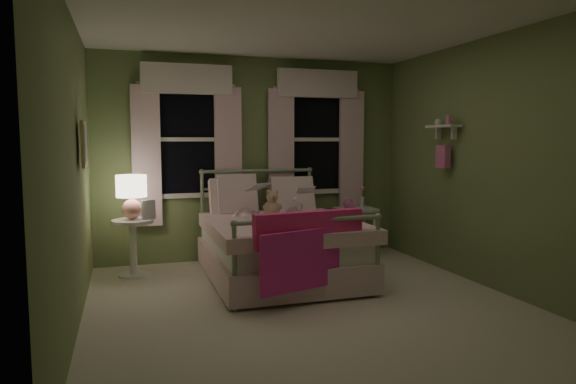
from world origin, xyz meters
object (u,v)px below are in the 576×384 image
object	(u,v)px
nightstand_left	(133,240)
nightstand_right	(355,215)
teddy_bear	(272,205)
bed	(278,245)
child_left	(245,188)
table_lamp	(132,193)
child_right	(291,189)

from	to	relation	value
nightstand_left	nightstand_right	bearing A→B (deg)	3.12
teddy_bear	nightstand_left	world-z (taller)	teddy_bear
bed	nightstand_right	world-z (taller)	bed
child_left	nightstand_right	size ratio (longest dim) A/B	1.30
bed	teddy_bear	xyz separation A→B (m)	(0.01, 0.27, 0.42)
teddy_bear	nightstand_right	xyz separation A→B (m)	(1.27, 0.44, -0.24)
teddy_bear	table_lamp	bearing A→B (deg)	169.70
bed	child_right	distance (m)	0.78
child_left	child_right	xyz separation A→B (m)	(0.56, 0.00, -0.03)
nightstand_right	table_lamp	bearing A→B (deg)	-176.88
child_left	nightstand_right	bearing A→B (deg)	-159.78
child_right	nightstand_right	size ratio (longest dim) A/B	1.21
bed	child_left	bearing A→B (deg)	122.39
child_left	nightstand_left	size ratio (longest dim) A/B	1.28
nightstand_left	child_right	bearing A→B (deg)	-3.86
table_lamp	child_right	bearing A→B (deg)	-3.86
bed	nightstand_right	xyz separation A→B (m)	(1.28, 0.71, 0.17)
bed	child_right	bearing A→B (deg)	56.58
nightstand_right	child_right	bearing A→B (deg)	-164.33
bed	teddy_bear	distance (m)	0.50
child_right	nightstand_right	xyz separation A→B (m)	(0.99, 0.28, -0.41)
teddy_bear	bed	bearing A→B (deg)	-91.15
child_left	nightstand_left	bearing A→B (deg)	4.51
nightstand_left	table_lamp	size ratio (longest dim) A/B	1.31
teddy_bear	nightstand_left	distance (m)	1.62
nightstand_right	teddy_bear	bearing A→B (deg)	-161.05
teddy_bear	table_lamp	size ratio (longest dim) A/B	0.64
nightstand_left	nightstand_right	xyz separation A→B (m)	(2.82, 0.15, 0.13)
bed	nightstand_left	distance (m)	1.65
bed	table_lamp	distance (m)	1.74
child_right	table_lamp	xyz separation A→B (m)	(-1.83, 0.12, -0.00)
child_right	table_lamp	bearing A→B (deg)	14.09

